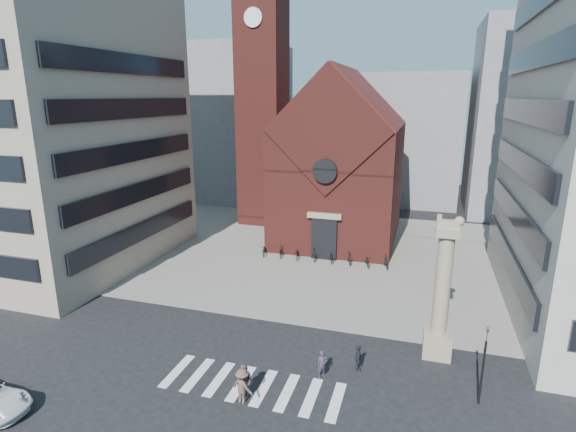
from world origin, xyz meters
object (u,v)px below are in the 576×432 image
at_px(traffic_light, 483,363).
at_px(scooter_0, 264,250).
at_px(lion_column, 441,302).
at_px(pedestrian_0, 322,364).
at_px(pedestrian_2, 358,358).
at_px(pedestrian_1, 244,382).

bearing_deg(traffic_light, scooter_0, 135.80).
height_order(lion_column, pedestrian_0, lion_column).
xyz_separation_m(lion_column, pedestrian_2, (-4.28, -2.95, -2.68)).
height_order(lion_column, pedestrian_2, lion_column).
distance_m(pedestrian_2, scooter_0, 19.91).
xyz_separation_m(pedestrian_0, pedestrian_2, (1.79, 1.18, -0.00)).
height_order(pedestrian_1, pedestrian_2, pedestrian_1).
relative_size(lion_column, pedestrian_2, 5.56).
xyz_separation_m(pedestrian_1, scooter_0, (-6.32, 20.34, -0.41)).
distance_m(lion_column, pedestrian_0, 7.81).
xyz_separation_m(traffic_light, pedestrian_0, (-8.06, -0.13, -1.50)).
relative_size(traffic_light, scooter_0, 2.30).
height_order(pedestrian_2, scooter_0, pedestrian_2).
relative_size(lion_column, scooter_0, 4.63).
relative_size(lion_column, traffic_light, 2.02).
bearing_deg(traffic_light, lion_column, 116.46).
height_order(lion_column, pedestrian_1, lion_column).
bearing_deg(pedestrian_1, pedestrian_2, 72.42).
distance_m(pedestrian_1, scooter_0, 21.31).
height_order(traffic_light, pedestrian_0, traffic_light).
height_order(pedestrian_0, pedestrian_2, pedestrian_0).
height_order(traffic_light, scooter_0, traffic_light).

